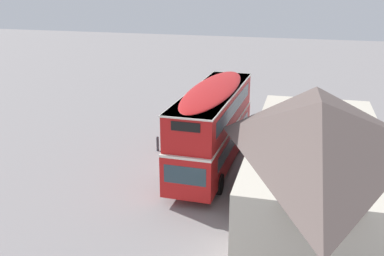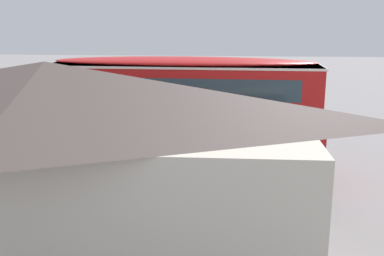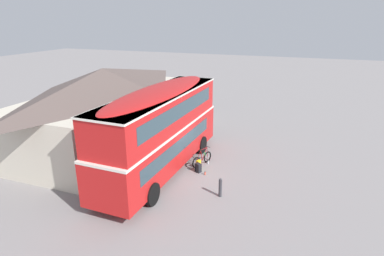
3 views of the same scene
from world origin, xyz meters
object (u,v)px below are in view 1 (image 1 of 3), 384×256
(water_bottle_clear_plastic, at_px, (167,173))
(kerb_bollard, at_px, (158,143))
(touring_bicycle, at_px, (174,167))
(double_decker_bus, at_px, (213,123))
(backpack_on_ground, at_px, (177,162))
(water_bottle_red_squeeze, at_px, (170,163))

(water_bottle_clear_plastic, relative_size, kerb_bollard, 0.24)
(touring_bicycle, relative_size, kerb_bollard, 1.70)
(double_decker_bus, relative_size, backpack_on_ground, 18.86)
(touring_bicycle, distance_m, water_bottle_clear_plastic, 0.52)
(double_decker_bus, distance_m, backpack_on_ground, 3.13)
(double_decker_bus, height_order, touring_bicycle, double_decker_bus)
(touring_bicycle, height_order, kerb_bollard, touring_bicycle)
(backpack_on_ground, distance_m, kerb_bollard, 2.82)
(double_decker_bus, bearing_deg, water_bottle_red_squeeze, -81.42)
(touring_bicycle, xyz_separation_m, kerb_bollard, (-3.00, -1.99, 0.12))
(double_decker_bus, bearing_deg, water_bottle_clear_plastic, -50.41)
(touring_bicycle, relative_size, water_bottle_red_squeeze, 7.91)
(touring_bicycle, xyz_separation_m, water_bottle_red_squeeze, (-1.09, -0.58, -0.28))
(touring_bicycle, distance_m, backpack_on_ground, 0.91)
(backpack_on_ground, distance_m, water_bottle_red_squeeze, 0.55)
(double_decker_bus, xyz_separation_m, touring_bicycle, (1.46, -1.88, -2.27))
(water_bottle_red_squeeze, height_order, kerb_bollard, kerb_bollard)
(double_decker_bus, relative_size, water_bottle_clear_plastic, 46.46)
(backpack_on_ground, height_order, water_bottle_clear_plastic, backpack_on_ground)
(water_bottle_red_squeeze, bearing_deg, backpack_on_ground, 68.08)
(water_bottle_red_squeeze, relative_size, kerb_bollard, 0.21)
(backpack_on_ground, bearing_deg, water_bottle_red_squeeze, -111.92)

